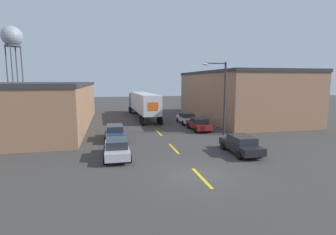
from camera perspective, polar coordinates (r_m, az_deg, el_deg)
ground_plane at (r=16.47m, az=6.68°, el=-12.23°), size 160.00×160.00×0.00m
road_centerline at (r=22.25m, az=1.28°, el=-6.76°), size 0.20×17.05×0.01m
warehouse_left at (r=36.41m, az=-26.44°, el=2.55°), size 12.33×26.28×5.46m
warehouse_right at (r=40.84m, az=15.02°, el=4.73°), size 11.99×21.66×7.03m
semi_truck at (r=40.43m, az=-5.55°, el=3.27°), size 3.31×16.02×3.81m
parked_car_right_near at (r=21.36m, az=15.61°, el=-5.64°), size 1.94×4.44×1.44m
parked_car_left_far at (r=25.91m, az=-11.48°, el=-3.12°), size 1.94×4.44×1.44m
parked_car_left_near at (r=19.83m, az=-11.09°, el=-6.54°), size 1.94×4.44×1.44m
parked_car_right_far at (r=34.95m, az=4.04°, el=-0.10°), size 1.94×4.44×1.44m
parked_car_right_mid at (r=30.31m, az=6.71°, el=-1.39°), size 1.94×4.44×1.44m
water_tower at (r=73.77m, az=-30.83°, el=14.63°), size 4.72×4.72×18.33m
street_lamp at (r=27.71m, az=11.68°, el=5.26°), size 2.58×0.32×7.57m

